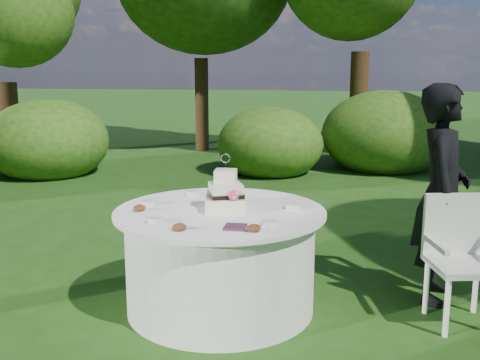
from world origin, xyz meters
name	(u,v)px	position (x,y,z in m)	size (l,w,h in m)	color
ground	(221,307)	(0.00, 0.00, 0.00)	(80.00, 80.00, 0.00)	#1E3D10
napkins	(235,227)	(0.20, -0.46, 0.78)	(0.14, 0.14, 0.02)	#491F36
feather_plume	(163,226)	(-0.28, -0.50, 0.78)	(0.48, 0.07, 0.01)	silver
guest	(442,194)	(1.64, 0.48, 0.84)	(0.62, 0.40, 1.69)	black
table	(220,259)	(0.00, 0.00, 0.39)	(1.56, 1.56, 0.77)	white
cake	(226,195)	(0.04, 0.02, 0.88)	(0.34, 0.34, 0.42)	silver
chair	(460,250)	(1.72, 0.11, 0.52)	(0.55, 0.55, 0.91)	silver
votives	(210,208)	(-0.06, -0.04, 0.79)	(1.20, 0.94, 0.04)	silver
petal_cups	(189,220)	(-0.13, -0.40, 0.79)	(0.99, 0.52, 0.05)	#562D16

